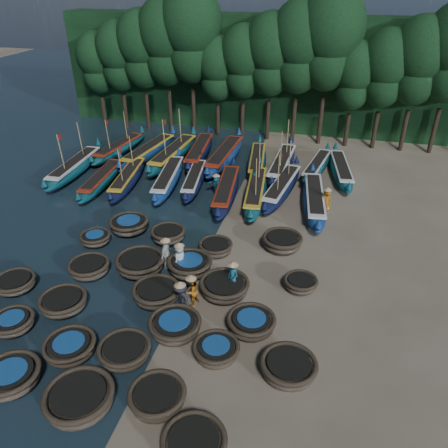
% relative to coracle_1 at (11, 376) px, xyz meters
% --- Properties ---
extents(ground, '(120.00, 120.00, 0.00)m').
position_rel_coracle_1_xyz_m(ground, '(4.50, 9.25, -0.43)').
color(ground, gray).
rests_on(ground, ground).
extents(foliage_wall, '(40.00, 3.00, 10.00)m').
position_rel_coracle_1_xyz_m(foliage_wall, '(4.50, 32.75, 4.57)').
color(foliage_wall, black).
rests_on(foliage_wall, ground).
extents(coracle_1, '(2.21, 2.21, 0.74)m').
position_rel_coracle_1_xyz_m(coracle_1, '(0.00, 0.00, 0.00)').
color(coracle_1, brown).
rests_on(coracle_1, ground).
extents(coracle_2, '(2.50, 2.50, 0.84)m').
position_rel_coracle_1_xyz_m(coracle_2, '(2.98, -0.27, 0.05)').
color(coracle_2, brown).
rests_on(coracle_2, ground).
extents(coracle_3, '(2.49, 2.49, 0.78)m').
position_rel_coracle_1_xyz_m(coracle_3, '(5.57, 0.48, 0.02)').
color(coracle_3, brown).
rests_on(coracle_3, ground).
extents(coracle_4, '(2.50, 2.50, 0.75)m').
position_rel_coracle_1_xyz_m(coracle_4, '(7.34, -0.84, -0.00)').
color(coracle_4, brown).
rests_on(coracle_4, ground).
extents(coracle_5, '(1.95, 1.95, 0.67)m').
position_rel_coracle_1_xyz_m(coracle_5, '(-1.83, 2.51, -0.04)').
color(coracle_5, brown).
rests_on(coracle_5, ground).
extents(coracle_6, '(2.12, 2.12, 0.70)m').
position_rel_coracle_1_xyz_m(coracle_6, '(1.30, 1.84, -0.02)').
color(coracle_6, brown).
rests_on(coracle_6, ground).
extents(coracle_7, '(2.26, 2.26, 0.71)m').
position_rel_coracle_1_xyz_m(coracle_7, '(3.50, 2.19, -0.02)').
color(coracle_7, brown).
rests_on(coracle_7, ground).
extents(coracle_8, '(1.90, 1.90, 0.69)m').
position_rel_coracle_1_xyz_m(coracle_8, '(6.97, 3.15, -0.03)').
color(coracle_8, brown).
rests_on(coracle_8, ground).
extents(coracle_9, '(2.54, 2.54, 0.76)m').
position_rel_coracle_1_xyz_m(coracle_9, '(9.85, 2.95, 0.01)').
color(coracle_9, brown).
rests_on(coracle_9, ground).
extents(coracle_10, '(2.30, 2.30, 0.65)m').
position_rel_coracle_1_xyz_m(coracle_10, '(-3.51, 4.90, -0.06)').
color(coracle_10, brown).
rests_on(coracle_10, ground).
extents(coracle_11, '(2.37, 2.37, 0.71)m').
position_rel_coracle_1_xyz_m(coracle_11, '(-0.47, 4.19, -0.03)').
color(coracle_11, brown).
rests_on(coracle_11, ground).
extents(coracle_12, '(2.32, 2.32, 0.79)m').
position_rel_coracle_1_xyz_m(coracle_12, '(3.39, 5.78, 0.03)').
color(coracle_12, brown).
rests_on(coracle_12, ground).
extents(coracle_13, '(2.31, 2.31, 0.75)m').
position_rel_coracle_1_xyz_m(coracle_13, '(4.95, 4.00, 0.01)').
color(coracle_13, brown).
rests_on(coracle_13, ground).
extents(coracle_14, '(2.12, 2.12, 0.73)m').
position_rel_coracle_1_xyz_m(coracle_14, '(8.02, 4.97, -0.01)').
color(coracle_14, brown).
rests_on(coracle_14, ground).
extents(coracle_15, '(2.13, 2.13, 0.73)m').
position_rel_coracle_1_xyz_m(coracle_15, '(-0.67, 6.85, -0.01)').
color(coracle_15, brown).
rests_on(coracle_15, ground).
extents(coracle_16, '(2.54, 2.54, 0.85)m').
position_rel_coracle_1_xyz_m(coracle_16, '(1.73, 7.73, 0.06)').
color(coracle_16, brown).
rests_on(coracle_16, ground).
extents(coracle_17, '(2.71, 2.71, 0.83)m').
position_rel_coracle_1_xyz_m(coracle_17, '(4.20, 8.21, 0.05)').
color(coracle_17, brown).
rests_on(coracle_17, ground).
extents(coracle_18, '(2.60, 2.60, 0.79)m').
position_rel_coracle_1_xyz_m(coracle_18, '(6.32, 6.99, 0.02)').
color(coracle_18, brown).
rests_on(coracle_18, ground).
extents(coracle_19, '(1.75, 1.75, 0.64)m').
position_rel_coracle_1_xyz_m(coracle_19, '(9.77, 8.28, -0.06)').
color(coracle_19, brown).
rests_on(coracle_19, ground).
extents(coracle_20, '(1.82, 1.82, 0.65)m').
position_rel_coracle_1_xyz_m(coracle_20, '(-1.78, 9.50, -0.05)').
color(coracle_20, brown).
rests_on(coracle_20, ground).
extents(coracle_21, '(2.31, 2.31, 0.81)m').
position_rel_coracle_1_xyz_m(coracle_21, '(-0.51, 11.19, 0.04)').
color(coracle_21, brown).
rests_on(coracle_21, ground).
extents(coracle_22, '(2.00, 2.00, 0.79)m').
position_rel_coracle_1_xyz_m(coracle_22, '(2.08, 10.75, 0.03)').
color(coracle_22, brown).
rests_on(coracle_22, ground).
extents(coracle_23, '(1.94, 1.94, 0.66)m').
position_rel_coracle_1_xyz_m(coracle_23, '(5.00, 10.27, -0.05)').
color(coracle_23, brown).
rests_on(coracle_23, ground).
extents(coracle_24, '(2.35, 2.35, 0.82)m').
position_rel_coracle_1_xyz_m(coracle_24, '(8.42, 11.59, 0.04)').
color(coracle_24, brown).
rests_on(coracle_24, ground).
extents(long_boat_0, '(1.92, 8.57, 3.64)m').
position_rel_coracle_1_xyz_m(long_boat_0, '(-8.02, 17.88, 0.15)').
color(long_boat_0, '#0E4251').
rests_on(long_boat_0, ground).
extents(long_boat_1, '(1.93, 7.58, 1.34)m').
position_rel_coracle_1_xyz_m(long_boat_1, '(-5.08, 16.50, 0.08)').
color(long_boat_1, '#0E4251').
rests_on(long_boat_1, ground).
extents(long_boat_2, '(2.42, 7.67, 3.29)m').
position_rel_coracle_1_xyz_m(long_boat_2, '(-3.36, 17.10, 0.09)').
color(long_boat_2, '#10183B').
rests_on(long_boat_2, ground).
extents(long_boat_3, '(2.57, 8.17, 1.45)m').
position_rel_coracle_1_xyz_m(long_boat_3, '(-0.55, 17.76, 0.12)').
color(long_boat_3, navy).
rests_on(long_boat_3, ground).
extents(long_boat_4, '(2.29, 7.25, 1.29)m').
position_rel_coracle_1_xyz_m(long_boat_4, '(1.26, 18.16, 0.06)').
color(long_boat_4, '#10183B').
rests_on(long_boat_4, ground).
extents(long_boat_5, '(2.36, 8.29, 1.47)m').
position_rel_coracle_1_xyz_m(long_boat_5, '(3.91, 16.92, 0.13)').
color(long_boat_5, '#10183B').
rests_on(long_boat_5, ground).
extents(long_boat_6, '(2.29, 8.26, 3.53)m').
position_rel_coracle_1_xyz_m(long_boat_6, '(5.86, 17.18, 0.13)').
color(long_boat_6, '#0E4251').
rests_on(long_boat_6, ground).
extents(long_boat_7, '(2.54, 8.13, 3.49)m').
position_rel_coracle_1_xyz_m(long_boat_7, '(7.46, 18.30, 0.13)').
color(long_boat_7, '#10183B').
rests_on(long_boat_7, ground).
extents(long_boat_8, '(2.44, 8.38, 1.48)m').
position_rel_coracle_1_xyz_m(long_boat_8, '(9.75, 16.97, 0.14)').
color(long_boat_8, navy).
rests_on(long_boat_8, ground).
extents(long_boat_9, '(2.29, 7.76, 3.32)m').
position_rel_coracle_1_xyz_m(long_boat_9, '(-6.64, 22.44, 0.10)').
color(long_boat_9, '#0E4251').
rests_on(long_boat_9, ground).
extents(long_boat_10, '(2.70, 8.68, 1.54)m').
position_rel_coracle_1_xyz_m(long_boat_10, '(-3.88, 22.17, 0.16)').
color(long_boat_10, navy).
rests_on(long_boat_10, ground).
extents(long_boat_11, '(2.19, 9.20, 3.91)m').
position_rel_coracle_1_xyz_m(long_boat_11, '(-1.76, 22.14, 0.19)').
color(long_boat_11, '#0E4251').
rests_on(long_boat_11, ground).
extents(long_boat_12, '(2.35, 8.63, 1.53)m').
position_rel_coracle_1_xyz_m(long_boat_12, '(0.06, 23.26, 0.15)').
color(long_boat_12, '#10183B').
rests_on(long_boat_12, ground).
extents(long_boat_13, '(1.96, 9.15, 1.61)m').
position_rel_coracle_1_xyz_m(long_boat_13, '(2.28, 22.84, 0.19)').
color(long_boat_13, navy).
rests_on(long_boat_13, ground).
extents(long_boat_14, '(2.41, 7.93, 1.41)m').
position_rel_coracle_1_xyz_m(long_boat_14, '(4.97, 22.47, 0.11)').
color(long_boat_14, '#0E4251').
rests_on(long_boat_14, ground).
extents(long_boat_15, '(1.83, 8.72, 3.70)m').
position_rel_coracle_1_xyz_m(long_boat_15, '(6.93, 22.19, 0.16)').
color(long_boat_15, '#10183B').
rests_on(long_boat_15, ground).
extents(long_boat_16, '(2.49, 7.25, 1.29)m').
position_rel_coracle_1_xyz_m(long_boat_16, '(9.52, 22.71, 0.06)').
color(long_boat_16, '#0E4251').
rests_on(long_boat_16, ground).
extents(long_boat_17, '(2.52, 7.80, 1.39)m').
position_rel_coracle_1_xyz_m(long_boat_17, '(11.29, 22.38, 0.10)').
color(long_boat_17, '#0E4251').
rests_on(long_boat_17, ground).
extents(fisherman_0, '(0.72, 0.92, 1.87)m').
position_rel_coracle_1_xyz_m(fisherman_0, '(3.72, 8.17, 0.47)').
color(fisherman_0, silver).
rests_on(fisherman_0, ground).
extents(fisherman_1, '(0.74, 0.68, 1.89)m').
position_rel_coracle_1_xyz_m(fisherman_1, '(6.67, 7.24, 0.52)').
color(fisherman_1, '#1B5D71').
rests_on(fisherman_1, ground).
extents(fisherman_2, '(0.82, 0.91, 1.73)m').
position_rel_coracle_1_xyz_m(fisherman_2, '(5.04, 5.97, 0.40)').
color(fisherman_2, '#B46818').
rests_on(fisherman_2, ground).
extents(fisherman_3, '(1.23, 1.09, 1.85)m').
position_rel_coracle_1_xyz_m(fisherman_3, '(4.78, 5.26, 0.44)').
color(fisherman_3, black).
rests_on(fisherman_3, ground).
extents(fisherman_4, '(0.52, 1.03, 1.92)m').
position_rel_coracle_1_xyz_m(fisherman_4, '(2.92, 8.36, 0.49)').
color(fisherman_4, silver).
rests_on(fisherman_4, ground).
extents(fisherman_5, '(1.48, 0.91, 1.73)m').
position_rel_coracle_1_xyz_m(fisherman_5, '(3.18, 17.02, 0.38)').
color(fisherman_5, '#1B5D71').
rests_on(fisherman_5, ground).
extents(fisherman_6, '(0.91, 0.83, 1.77)m').
position_rel_coracle_1_xyz_m(fisherman_6, '(10.51, 16.59, 0.42)').
color(fisherman_6, '#B46818').
rests_on(fisherman_6, ground).
extents(tree_0, '(3.68, 3.68, 8.68)m').
position_rel_coracle_1_xyz_m(tree_0, '(-11.50, 29.25, 5.54)').
color(tree_0, black).
rests_on(tree_0, ground).
extents(tree_1, '(4.09, 4.09, 9.65)m').
position_rel_coracle_1_xyz_m(tree_1, '(-9.20, 29.25, 6.22)').
color(tree_1, black).
rests_on(tree_1, ground).
extents(tree_2, '(4.51, 4.51, 10.63)m').
position_rel_coracle_1_xyz_m(tree_2, '(-6.90, 29.25, 6.89)').
color(tree_2, black).
rests_on(tree_2, ground).
extents(tree_3, '(4.92, 4.92, 11.60)m').
position_rel_coracle_1_xyz_m(tree_3, '(-4.60, 29.25, 7.57)').
color(tree_3, black).
rests_on(tree_3, ground).
extents(tree_4, '(5.34, 5.34, 12.58)m').
position_rel_coracle_1_xyz_m(tree_4, '(-2.30, 29.25, 8.24)').
color(tree_4, black).
rests_on(tree_4, ground).
extents(tree_5, '(3.68, 3.68, 8.68)m').
position_rel_coracle_1_xyz_m(tree_5, '(-0.00, 29.25, 5.54)').
color(tree_5, black).
rests_on(tree_5, ground).
extents(tree_6, '(4.09, 4.09, 9.65)m').
position_rel_coracle_1_xyz_m(tree_6, '(2.30, 29.25, 6.22)').
color(tree_6, black).
rests_on(tree_6, ground).
extents(tree_7, '(4.51, 4.51, 10.63)m').
position_rel_coracle_1_xyz_m(tree_7, '(4.60, 29.25, 6.89)').
color(tree_7, black).
rests_on(tree_7, ground).
extents(tree_8, '(4.92, 4.92, 11.60)m').
position_rel_coracle_1_xyz_m(tree_8, '(6.90, 29.25, 7.57)').
color(tree_8, black).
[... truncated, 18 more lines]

